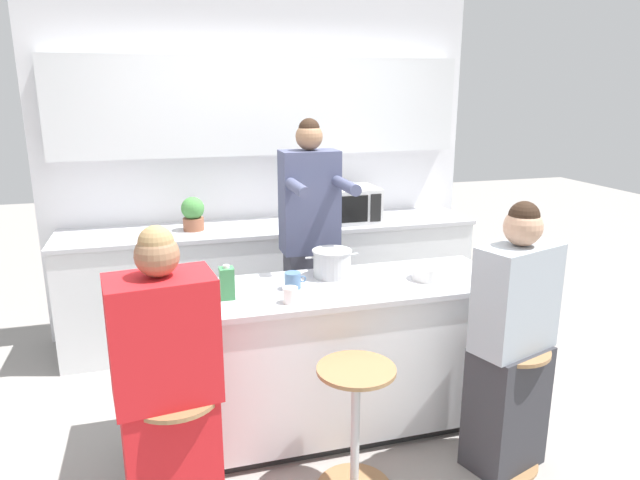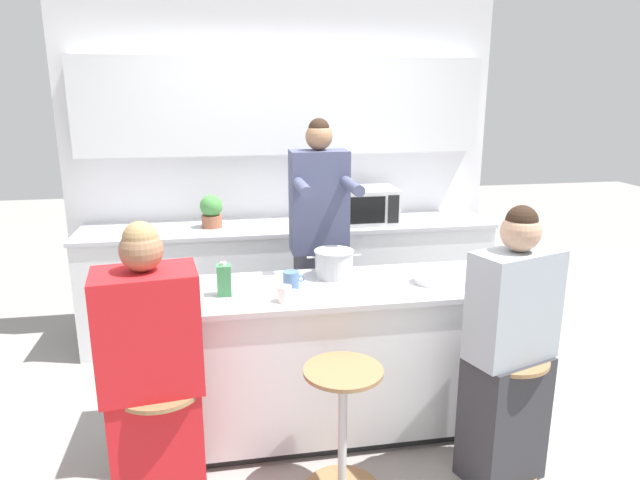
# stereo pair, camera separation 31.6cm
# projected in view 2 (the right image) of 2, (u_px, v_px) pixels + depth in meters

# --- Properties ---
(ground_plane) EXTENTS (16.00, 16.00, 0.00)m
(ground_plane) POSITION_uv_depth(u_px,v_px,m) (322.00, 428.00, 3.40)
(ground_plane) COLOR gray
(wall_back) EXTENTS (3.48, 0.22, 2.70)m
(wall_back) POSITION_uv_depth(u_px,v_px,m) (284.00, 141.00, 4.63)
(wall_back) COLOR white
(wall_back) RESTS_ON ground_plane
(back_counter) EXTENTS (3.23, 0.63, 0.92)m
(back_counter) POSITION_uv_depth(u_px,v_px,m) (291.00, 279.00, 4.63)
(back_counter) COLOR silver
(back_counter) RESTS_ON ground_plane
(kitchen_island) EXTENTS (2.10, 0.65, 0.90)m
(kitchen_island) POSITION_uv_depth(u_px,v_px,m) (322.00, 359.00, 3.28)
(kitchen_island) COLOR black
(kitchen_island) RESTS_ON ground_plane
(bar_stool_leftmost) EXTENTS (0.38, 0.38, 0.68)m
(bar_stool_leftmost) POSITION_uv_depth(u_px,v_px,m) (164.00, 447.00, 2.60)
(bar_stool_leftmost) COLOR #997047
(bar_stool_leftmost) RESTS_ON ground_plane
(bar_stool_center) EXTENTS (0.38, 0.38, 0.68)m
(bar_stool_center) POSITION_uv_depth(u_px,v_px,m) (343.00, 425.00, 2.77)
(bar_stool_center) COLOR #997047
(bar_stool_center) RESTS_ON ground_plane
(bar_stool_rightmost) EXTENTS (0.38, 0.38, 0.68)m
(bar_stool_rightmost) POSITION_uv_depth(u_px,v_px,m) (504.00, 410.00, 2.90)
(bar_stool_rightmost) COLOR #997047
(bar_stool_rightmost) RESTS_ON ground_plane
(person_cooking) EXTENTS (0.37, 0.59, 1.78)m
(person_cooking) POSITION_uv_depth(u_px,v_px,m) (319.00, 254.00, 3.80)
(person_cooking) COLOR #383842
(person_cooking) RESTS_ON ground_plane
(person_wrapped_blanket) EXTENTS (0.47, 0.34, 1.44)m
(person_wrapped_blanket) POSITION_uv_depth(u_px,v_px,m) (153.00, 388.00, 2.53)
(person_wrapped_blanket) COLOR red
(person_wrapped_blanket) RESTS_ON ground_plane
(person_seated_near) EXTENTS (0.48, 0.37, 1.44)m
(person_seated_near) POSITION_uv_depth(u_px,v_px,m) (509.00, 361.00, 2.82)
(person_seated_near) COLOR #333338
(person_seated_near) RESTS_ON ground_plane
(cooking_pot) EXTENTS (0.32, 0.23, 0.16)m
(cooking_pot) POSITION_uv_depth(u_px,v_px,m) (334.00, 264.00, 3.31)
(cooking_pot) COLOR #B7BABC
(cooking_pot) RESTS_ON kitchen_island
(fruit_bowl) EXTENTS (0.19, 0.19, 0.08)m
(fruit_bowl) POSITION_uv_depth(u_px,v_px,m) (431.00, 276.00, 3.22)
(fruit_bowl) COLOR white
(fruit_bowl) RESTS_ON kitchen_island
(coffee_cup_near) EXTENTS (0.11, 0.08, 0.08)m
(coffee_cup_near) POSITION_uv_depth(u_px,v_px,m) (285.00, 294.00, 2.93)
(coffee_cup_near) COLOR white
(coffee_cup_near) RESTS_ON kitchen_island
(coffee_cup_far) EXTENTS (0.12, 0.09, 0.09)m
(coffee_cup_far) POSITION_uv_depth(u_px,v_px,m) (291.00, 280.00, 3.13)
(coffee_cup_far) COLOR #4C7099
(coffee_cup_far) RESTS_ON kitchen_island
(banana_bunch) EXTENTS (0.17, 0.12, 0.06)m
(banana_bunch) POSITION_uv_depth(u_px,v_px,m) (176.00, 290.00, 3.03)
(banana_bunch) COLOR yellow
(banana_bunch) RESTS_ON kitchen_island
(juice_carton) EXTENTS (0.07, 0.07, 0.18)m
(juice_carton) POSITION_uv_depth(u_px,v_px,m) (224.00, 280.00, 3.01)
(juice_carton) COLOR #38844C
(juice_carton) RESTS_ON kitchen_island
(microwave) EXTENTS (0.48, 0.39, 0.27)m
(microwave) POSITION_uv_depth(u_px,v_px,m) (365.00, 205.00, 4.54)
(microwave) COLOR white
(microwave) RESTS_ON back_counter
(potted_plant) EXTENTS (0.17, 0.17, 0.25)m
(potted_plant) POSITION_uv_depth(u_px,v_px,m) (211.00, 211.00, 4.37)
(potted_plant) COLOR #93563D
(potted_plant) RESTS_ON back_counter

